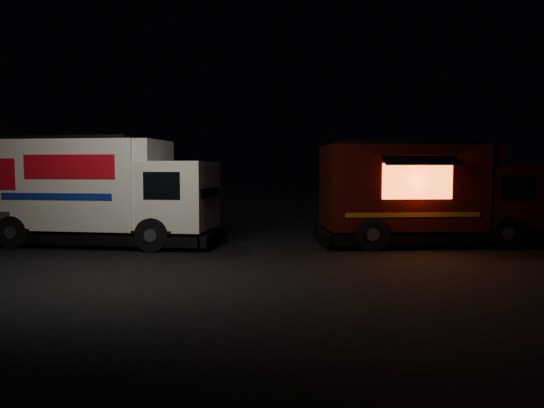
{
  "coord_description": "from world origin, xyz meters",
  "views": [
    {
      "loc": [
        3.86,
        -14.55,
        2.56
      ],
      "look_at": [
        0.61,
        2.0,
        1.38
      ],
      "focal_mm": 35.0,
      "sensor_mm": 36.0,
      "label": 1
    }
  ],
  "objects": [
    {
      "name": "ground",
      "position": [
        0.0,
        0.0,
        0.0
      ],
      "size": [
        80.0,
        80.0,
        0.0
      ],
      "primitive_type": "plane",
      "color": "black",
      "rests_on": "ground"
    },
    {
      "name": "white_truck",
      "position": [
        -5.02,
        1.43,
        1.78
      ],
      "size": [
        7.93,
        2.98,
        3.55
      ],
      "primitive_type": null,
      "rotation": [
        0.0,
        0.0,
        0.04
      ],
      "color": "silver",
      "rests_on": "ground"
    },
    {
      "name": "red_truck",
      "position": [
        5.56,
        3.53,
        1.69
      ],
      "size": [
        7.71,
        4.49,
        3.38
      ],
      "primitive_type": null,
      "rotation": [
        0.0,
        0.0,
        0.27
      ],
      "color": "#3A0C0A",
      "rests_on": "ground"
    }
  ]
}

